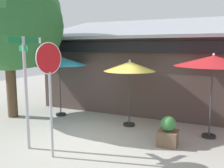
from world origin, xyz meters
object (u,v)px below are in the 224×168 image
at_px(street_sign_post, 26,82).
at_px(patio_umbrella_crimson_right, 213,62).
at_px(stop_sign, 50,78).
at_px(patio_umbrella_mustard_center, 130,67).
at_px(patio_umbrella_teal_left, 59,61).
at_px(shade_tree, 10,19).
at_px(sidewalk_planter, 168,133).

relative_size(street_sign_post, patio_umbrella_crimson_right, 1.17).
bearing_deg(stop_sign, patio_umbrella_mustard_center, 74.34).
height_order(street_sign_post, patio_umbrella_mustard_center, street_sign_post).
height_order(patio_umbrella_teal_left, patio_umbrella_crimson_right, patio_umbrella_crimson_right).
xyz_separation_m(stop_sign, patio_umbrella_teal_left, (-2.26, 3.48, 0.19)).
distance_m(stop_sign, patio_umbrella_teal_left, 4.15).
distance_m(street_sign_post, stop_sign, 1.03).
height_order(stop_sign, patio_umbrella_crimson_right, stop_sign).
bearing_deg(stop_sign, patio_umbrella_crimson_right, 41.28).
height_order(stop_sign, shade_tree, shade_tree).
bearing_deg(patio_umbrella_mustard_center, street_sign_post, -121.22).
distance_m(patio_umbrella_crimson_right, sidewalk_planter, 2.66).
height_order(patio_umbrella_crimson_right, sidewalk_planter, patio_umbrella_crimson_right).
bearing_deg(stop_sign, sidewalk_planter, 37.91).
xyz_separation_m(stop_sign, patio_umbrella_crimson_right, (3.77, 3.31, 0.33)).
relative_size(patio_umbrella_teal_left, patio_umbrella_mustard_center, 1.05).
bearing_deg(sidewalk_planter, stop_sign, -142.09).
bearing_deg(patio_umbrella_teal_left, shade_tree, -141.02).
distance_m(street_sign_post, patio_umbrella_teal_left, 3.56).
bearing_deg(patio_umbrella_mustard_center, shade_tree, -167.32).
bearing_deg(patio_umbrella_teal_left, patio_umbrella_mustard_center, -1.96).
xyz_separation_m(patio_umbrella_mustard_center, patio_umbrella_crimson_right, (2.82, -0.06, 0.27)).
distance_m(patio_umbrella_teal_left, patio_umbrella_crimson_right, 6.03).
distance_m(patio_umbrella_crimson_right, shade_tree, 7.67).
bearing_deg(patio_umbrella_crimson_right, patio_umbrella_teal_left, 178.36).
xyz_separation_m(patio_umbrella_teal_left, sidewalk_planter, (4.93, -1.40, -1.95)).
relative_size(street_sign_post, shade_tree, 0.51).
distance_m(shade_tree, sidewalk_planter, 7.31).
relative_size(patio_umbrella_teal_left, shade_tree, 0.41).
bearing_deg(stop_sign, street_sign_post, 169.75).
bearing_deg(sidewalk_planter, patio_umbrella_teal_left, 164.08).
distance_m(patio_umbrella_mustard_center, patio_umbrella_crimson_right, 2.84).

